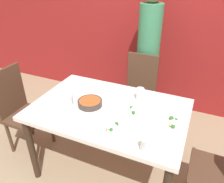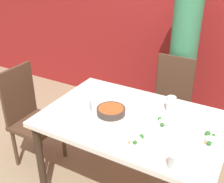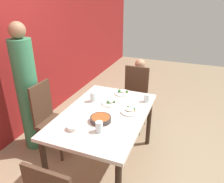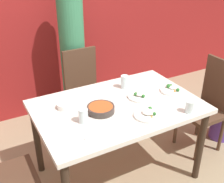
% 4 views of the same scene
% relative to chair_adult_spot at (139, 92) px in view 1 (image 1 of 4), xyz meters
% --- Properties ---
extents(ground_plane, '(10.00, 10.00, 0.00)m').
position_rel_chair_adult_spot_xyz_m(ground_plane, '(-0.04, -0.80, -0.52)').
color(ground_plane, '#998466').
extents(wall_back, '(10.00, 0.06, 2.70)m').
position_rel_chair_adult_spot_xyz_m(wall_back, '(-0.04, 0.70, 0.83)').
color(wall_back, maroon).
rests_on(wall_back, ground_plane).
extents(dining_table, '(1.38, 0.92, 0.77)m').
position_rel_chair_adult_spot_xyz_m(dining_table, '(-0.04, -0.80, 0.17)').
color(dining_table, silver).
rests_on(dining_table, ground_plane).
extents(chair_adult_spot, '(0.40, 0.40, 0.98)m').
position_rel_chair_adult_spot_xyz_m(chair_adult_spot, '(0.00, 0.00, 0.00)').
color(chair_adult_spot, '#4C3323').
rests_on(chair_adult_spot, ground_plane).
extents(chair_empty_left, '(0.40, 0.40, 0.98)m').
position_rel_chair_adult_spot_xyz_m(chair_empty_left, '(-1.08, -0.88, 0.00)').
color(chair_empty_left, '#4C3323').
rests_on(chair_empty_left, ground_plane).
extents(person_adult, '(0.28, 0.28, 1.72)m').
position_rel_chair_adult_spot_xyz_m(person_adult, '(-0.00, 0.30, 0.30)').
color(person_adult, '#387F56').
rests_on(person_adult, ground_plane).
extents(bowl_curry, '(0.22, 0.22, 0.05)m').
position_rel_chair_adult_spot_xyz_m(bowl_curry, '(-0.22, -0.84, 0.28)').
color(bowl_curry, '#3D332D').
rests_on(bowl_curry, dining_table).
extents(plate_rice_adult, '(0.22, 0.22, 0.06)m').
position_rel_chair_adult_spot_xyz_m(plate_rice_adult, '(0.52, -0.83, 0.27)').
color(plate_rice_adult, white).
rests_on(plate_rice_adult, dining_table).
extents(plate_rice_child, '(0.23, 0.23, 0.05)m').
position_rel_chair_adult_spot_xyz_m(plate_rice_child, '(0.09, -1.07, 0.27)').
color(plate_rice_child, white).
rests_on(plate_rice_child, dining_table).
extents(plate_noodles, '(0.22, 0.22, 0.05)m').
position_rel_chair_adult_spot_xyz_m(plate_noodles, '(0.20, -0.79, 0.27)').
color(plate_noodles, white).
rests_on(plate_noodles, dining_table).
extents(bowl_rice_small, '(0.13, 0.13, 0.04)m').
position_rel_chair_adult_spot_xyz_m(bowl_rice_small, '(-0.45, -0.64, 0.28)').
color(bowl_rice_small, white).
rests_on(bowl_rice_small, dining_table).
extents(glass_water_tall, '(0.07, 0.07, 0.11)m').
position_rel_chair_adult_spot_xyz_m(glass_water_tall, '(-0.40, -0.90, 0.31)').
color(glass_water_tall, silver).
rests_on(glass_water_tall, dining_table).
extents(glass_water_short, '(0.07, 0.07, 0.10)m').
position_rel_chair_adult_spot_xyz_m(glass_water_short, '(0.41, -1.18, 0.30)').
color(glass_water_short, silver).
rests_on(glass_water_short, dining_table).
extents(glass_water_center, '(0.07, 0.07, 0.12)m').
position_rel_chair_adult_spot_xyz_m(glass_water_center, '(0.17, -0.56, 0.31)').
color(glass_water_center, silver).
rests_on(glass_water_center, dining_table).
extents(napkin_folded, '(0.14, 0.14, 0.01)m').
position_rel_chair_adult_spot_xyz_m(napkin_folded, '(0.01, -0.70, 0.26)').
color(napkin_folded, white).
rests_on(napkin_folded, dining_table).
extents(fork_steel, '(0.18, 0.04, 0.01)m').
position_rel_chair_adult_spot_xyz_m(fork_steel, '(-0.39, -1.10, 0.26)').
color(fork_steel, silver).
rests_on(fork_steel, dining_table).
extents(spoon_steel, '(0.18, 0.06, 0.01)m').
position_rel_chair_adult_spot_xyz_m(spoon_steel, '(0.45, -0.57, 0.26)').
color(spoon_steel, silver).
rests_on(spoon_steel, dining_table).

